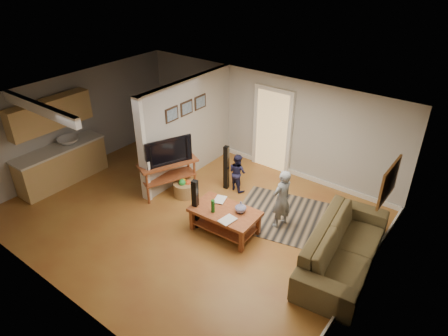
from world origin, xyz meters
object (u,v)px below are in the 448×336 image
at_px(speaker_left, 195,204).
at_px(child, 279,225).
at_px(sofa, 341,264).
at_px(toddler, 237,189).
at_px(coffee_table, 226,215).
at_px(toy_basket, 185,188).
at_px(tv_console, 168,165).
at_px(speaker_right, 226,168).

xyz_separation_m(speaker_left, child, (1.38, 1.11, -0.57)).
relative_size(sofa, toddler, 2.88).
height_order(coffee_table, toy_basket, coffee_table).
xyz_separation_m(tv_console, toy_basket, (0.34, 0.16, -0.59)).
bearing_deg(coffee_table, toddler, 117.40).
bearing_deg(speaker_right, child, -26.58).
distance_m(toy_basket, child, 2.42).
bearing_deg(sofa, coffee_table, 96.44).
bearing_deg(sofa, toy_basket, 83.65).
bearing_deg(sofa, toddler, 66.29).
xyz_separation_m(speaker_right, toy_basket, (-0.59, -0.86, -0.37)).
bearing_deg(toy_basket, speaker_left, -36.75).
height_order(sofa, coffee_table, coffee_table).
relative_size(speaker_right, toy_basket, 2.17).
relative_size(sofa, tv_console, 1.89).
height_order(tv_console, toy_basket, tv_console).
xyz_separation_m(tv_console, speaker_left, (1.33, -0.59, -0.21)).
relative_size(toy_basket, toddler, 0.55).
height_order(sofa, toddler, toddler).
xyz_separation_m(sofa, toddler, (-3.06, 0.92, 0.00)).
distance_m(sofa, speaker_left, 3.06).
relative_size(tv_console, toddler, 1.52).
bearing_deg(speaker_left, sofa, 3.44).
xyz_separation_m(coffee_table, child, (0.78, 0.87, -0.42)).
bearing_deg(toddler, coffee_table, 129.34).
bearing_deg(speaker_right, toy_basket, -135.72).
height_order(sofa, child, child).
relative_size(speaker_left, speaker_right, 1.00).
bearing_deg(speaker_left, tv_console, 144.60).
relative_size(coffee_table, child, 1.06).
height_order(speaker_right, toddler, speaker_right).
relative_size(tv_console, child, 1.09).
bearing_deg(toddler, speaker_right, 34.55).
relative_size(coffee_table, toy_basket, 2.71).
bearing_deg(tv_console, sofa, 26.15).
height_order(tv_console, speaker_right, tv_console).
relative_size(sofa, speaker_left, 2.42).
distance_m(speaker_right, child, 1.94).
xyz_separation_m(tv_console, child, (2.72, 0.52, -0.78)).
relative_size(speaker_right, child, 0.85).
bearing_deg(coffee_table, toy_basket, 162.48).
height_order(speaker_left, speaker_right, same).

